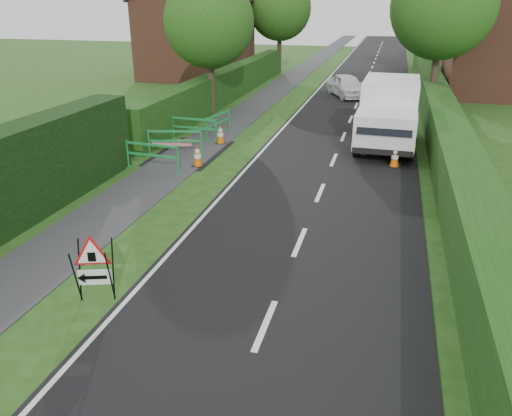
{
  "coord_description": "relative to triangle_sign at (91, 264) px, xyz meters",
  "views": [
    {
      "loc": [
        4.3,
        -6.37,
        5.54
      ],
      "look_at": [
        1.4,
        4.44,
        0.83
      ],
      "focal_mm": 35.0,
      "sensor_mm": 36.0,
      "label": 1
    }
  ],
  "objects": [
    {
      "name": "ped_barrier_2",
      "position": [
        -2.56,
        11.84,
        -0.21
      ],
      "size": [
        2.08,
        0.5,
        1.0
      ],
      "rotation": [
        0.0,
        0.0,
        -0.07
      ],
      "color": "#178139",
      "rests_on": "ground"
    },
    {
      "name": "house_west",
      "position": [
        -9.06,
        29.07,
        2.06
      ],
      "size": [
        7.5,
        7.4,
        7.88
      ],
      "color": "brown",
      "rests_on": "ground"
    },
    {
      "name": "tree_ne",
      "position": [
        7.34,
        21.07,
        4.34
      ],
      "size": [
        5.2,
        5.2,
        7.79
      ],
      "color": "#2D2116",
      "rests_on": "ground"
    },
    {
      "name": "ground",
      "position": [
        0.94,
        -0.93,
        -0.84
      ],
      "size": [
        120.0,
        120.0,
        0.0
      ],
      "primitive_type": "plane",
      "color": "#1F4112",
      "rests_on": "ground"
    },
    {
      "name": "triangle_sign",
      "position": [
        0.0,
        0.0,
        0.0
      ],
      "size": [
        1.04,
        1.04,
        1.2
      ],
      "rotation": [
        0.0,
        0.0,
        0.33
      ],
      "color": "black",
      "rests_on": "ground"
    },
    {
      "name": "ped_barrier_0",
      "position": [
        -2.49,
        7.76,
        -0.21
      ],
      "size": [
        2.08,
        0.51,
        1.0
      ],
      "rotation": [
        0.0,
        0.0,
        -0.08
      ],
      "color": "#178139",
      "rests_on": "ground"
    },
    {
      "name": "tree_nw",
      "position": [
        -3.66,
        17.07,
        3.65
      ],
      "size": [
        4.4,
        4.4,
        6.7
      ],
      "color": "#2D2116",
      "rests_on": "ground"
    },
    {
      "name": "house_east_a",
      "position": [
        11.94,
        27.07,
        2.06
      ],
      "size": [
        7.5,
        7.4,
        7.88
      ],
      "color": "brown",
      "rests_on": "ground"
    },
    {
      "name": "hatchback_car",
      "position": [
        2.62,
        23.87,
        -0.17
      ],
      "size": [
        3.07,
        4.2,
        1.33
      ],
      "primitive_type": "imported",
      "rotation": [
        0.0,
        0.0,
        0.43
      ],
      "color": "white",
      "rests_on": "ground"
    },
    {
      "name": "tree_fw",
      "position": [
        -3.66,
        33.07,
        3.99
      ],
      "size": [
        4.8,
        4.8,
        7.24
      ],
      "color": "#2D2116",
      "rests_on": "ground"
    },
    {
      "name": "traffic_cone_0",
      "position": [
        5.61,
        10.34,
        -0.44
      ],
      "size": [
        0.38,
        0.38,
        0.79
      ],
      "color": "black",
      "rests_on": "ground"
    },
    {
      "name": "works_van",
      "position": [
        5.23,
        13.3,
        0.51
      ],
      "size": [
        2.33,
        5.63,
        2.54
      ],
      "rotation": [
        0.0,
        0.0,
        -0.02
      ],
      "color": "silver",
      "rests_on": "ground"
    },
    {
      "name": "ped_barrier_3",
      "position": [
        -1.86,
        12.91,
        -0.21
      ],
      "size": [
        0.72,
        2.09,
        1.0
      ],
      "rotation": [
        0.0,
        0.0,
        1.39
      ],
      "color": "#178139",
      "rests_on": "ground"
    },
    {
      "name": "house_east_b",
      "position": [
        12.94,
        41.07,
        2.06
      ],
      "size": [
        7.5,
        7.4,
        7.88
      ],
      "color": "brown",
      "rests_on": "ground"
    },
    {
      "name": "tree_fe",
      "position": [
        7.34,
        37.07,
        3.39
      ],
      "size": [
        4.2,
        4.2,
        6.33
      ],
      "color": "#2D2116",
      "rests_on": "ground"
    },
    {
      "name": "hedge_east",
      "position": [
        7.44,
        15.07,
        -0.84
      ],
      "size": [
        1.2,
        50.0,
        1.5
      ],
      "primitive_type": "cube",
      "color": "#14380F",
      "rests_on": "ground"
    },
    {
      "name": "redwhite_plank",
      "position": [
        -2.65,
        9.75,
        -0.84
      ],
      "size": [
        1.44,
        0.48,
        0.25
      ],
      "primitive_type": "cube",
      "rotation": [
        0.0,
        0.0,
        0.3
      ],
      "color": "red",
      "rests_on": "ground"
    },
    {
      "name": "traffic_cone_2",
      "position": [
        5.55,
        14.15,
        -0.44
      ],
      "size": [
        0.38,
        0.38,
        0.79
      ],
      "color": "black",
      "rests_on": "ground"
    },
    {
      "name": "traffic_cone_4",
      "position": [
        -1.36,
        11.68,
        -0.44
      ],
      "size": [
        0.38,
        0.38,
        0.79
      ],
      "color": "black",
      "rests_on": "ground"
    },
    {
      "name": "ped_barrier_1",
      "position": [
        -2.5,
        9.7,
        -0.21
      ],
      "size": [
        2.08,
        0.83,
        1.0
      ],
      "rotation": [
        0.0,
        0.0,
        0.24
      ],
      "color": "#178139",
      "rests_on": "ground"
    },
    {
      "name": "road_surface",
      "position": [
        3.44,
        34.07,
        -0.83
      ],
      "size": [
        6.0,
        90.0,
        0.02
      ],
      "primitive_type": "cube",
      "color": "black",
      "rests_on": "ground"
    },
    {
      "name": "hedge_west_far",
      "position": [
        -4.06,
        21.07,
        -0.84
      ],
      "size": [
        1.0,
        24.0,
        1.8
      ],
      "primitive_type": "cube",
      "color": "#14380F",
      "rests_on": "ground"
    },
    {
      "name": "traffic_cone_1",
      "position": [
        6.11,
        12.93,
        -0.44
      ],
      "size": [
        0.38,
        0.38,
        0.79
      ],
      "color": "black",
      "rests_on": "ground"
    },
    {
      "name": "traffic_cone_3",
      "position": [
        -1.17,
        8.6,
        -0.44
      ],
      "size": [
        0.38,
        0.38,
        0.79
      ],
      "color": "black",
      "rests_on": "ground"
    },
    {
      "name": "footpath",
      "position": [
        -2.06,
        34.07,
        -0.83
      ],
      "size": [
        2.0,
        90.0,
        0.02
      ],
      "primitive_type": "cube",
      "color": "#2D2D30",
      "rests_on": "ground"
    }
  ]
}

